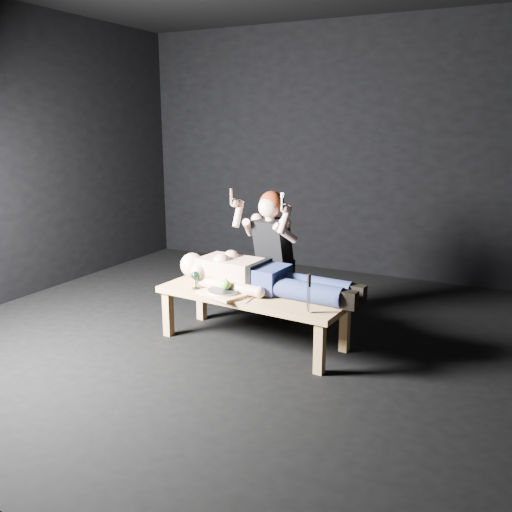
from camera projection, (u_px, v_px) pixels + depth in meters
name	position (u px, v px, depth m)	size (l,w,h in m)	color
ground	(230.00, 333.00, 4.86)	(5.00, 5.00, 0.00)	black
back_wall	(329.00, 150.00, 6.67)	(5.00, 5.00, 0.00)	black
table	(253.00, 318.00, 4.60)	(1.61, 0.60, 0.45)	tan
lying_man	(265.00, 274.00, 4.57)	(1.73, 0.53, 0.28)	tan
kneeling_woman	(277.00, 254.00, 5.07)	(0.67, 0.76, 1.27)	black
serving_tray	(223.00, 293.00, 4.48)	(0.38, 0.28, 0.02)	tan
plate	(223.00, 291.00, 4.47)	(0.26, 0.26, 0.02)	white
apple	(226.00, 285.00, 4.46)	(0.08, 0.08, 0.08)	#519D30
goblet	(196.00, 280.00, 4.62)	(0.07, 0.07, 0.15)	black
fork_flat	(203.00, 290.00, 4.60)	(0.02, 0.17, 0.01)	#B2B2B7
knife_flat	(250.00, 300.00, 4.34)	(0.02, 0.17, 0.01)	#B2B2B7
spoon_flat	(249.00, 295.00, 4.46)	(0.02, 0.17, 0.01)	#B2B2B7
carving_knife	(309.00, 294.00, 4.02)	(0.04, 0.04, 0.30)	#B2B2B7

